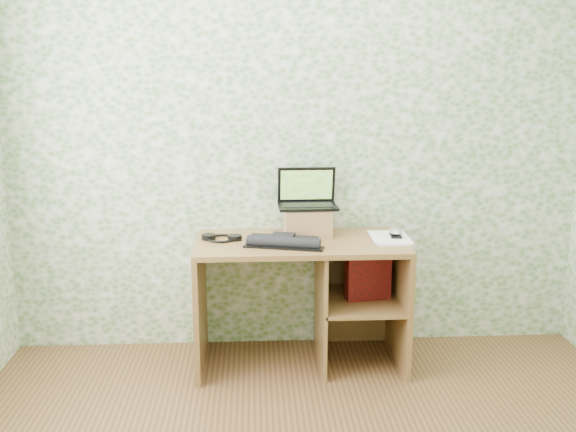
{
  "coord_description": "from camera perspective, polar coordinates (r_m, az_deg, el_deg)",
  "views": [
    {
      "loc": [
        -0.27,
        -2.1,
        1.71
      ],
      "look_at": [
        -0.08,
        1.39,
        0.91
      ],
      "focal_mm": 40.0,
      "sensor_mm": 36.0,
      "label": 1
    }
  ],
  "objects": [
    {
      "name": "red_box",
      "position": [
        3.79,
        7.14,
        -5.1
      ],
      "size": [
        0.27,
        0.12,
        0.31
      ],
      "primitive_type": "cube",
      "rotation": [
        0.0,
        0.0,
        0.14
      ],
      "color": "#9B0F0E",
      "rests_on": "desk"
    },
    {
      "name": "wall_back",
      "position": [
        3.89,
        0.83,
        6.84
      ],
      "size": [
        3.5,
        0.0,
        3.5
      ],
      "primitive_type": "plane",
      "rotation": [
        1.57,
        0.0,
        0.0
      ],
      "color": "white",
      "rests_on": "ground"
    },
    {
      "name": "mouse",
      "position": [
        3.77,
        9.54,
        -1.52
      ],
      "size": [
        0.08,
        0.12,
        0.04
      ],
      "primitive_type": "ellipsoid",
      "rotation": [
        0.0,
        0.0,
        -0.08
      ],
      "color": "#B8B8BA",
      "rests_on": "notepad"
    },
    {
      "name": "riser",
      "position": [
        3.81,
        1.74,
        -0.46
      ],
      "size": [
        0.28,
        0.23,
        0.16
      ],
      "primitive_type": "cube",
      "rotation": [
        0.0,
        0.0,
        0.03
      ],
      "color": "olive",
      "rests_on": "desk"
    },
    {
      "name": "keyboard",
      "position": [
        3.59,
        -0.44,
        -2.26
      ],
      "size": [
        0.45,
        0.32,
        0.06
      ],
      "rotation": [
        0.0,
        0.0,
        -0.26
      ],
      "color": "black",
      "rests_on": "desk"
    },
    {
      "name": "notepad",
      "position": [
        3.76,
        9.03,
        -1.94
      ],
      "size": [
        0.22,
        0.31,
        0.01
      ],
      "primitive_type": "cube",
      "rotation": [
        0.0,
        0.0,
        -0.01
      ],
      "color": "white",
      "rests_on": "desk"
    },
    {
      "name": "laptop",
      "position": [
        3.81,
        1.71,
        1.66
      ],
      "size": [
        0.35,
        0.25,
        0.23
      ],
      "rotation": [
        0.0,
        0.0,
        0.03
      ],
      "color": "black",
      "rests_on": "riser"
    },
    {
      "name": "desk",
      "position": [
        3.8,
        2.27,
        -6.01
      ],
      "size": [
        1.2,
        0.6,
        0.75
      ],
      "color": "brown",
      "rests_on": "floor"
    },
    {
      "name": "pen",
      "position": [
        3.8,
        9.54,
        -1.62
      ],
      "size": [
        0.01,
        0.15,
        0.01
      ],
      "primitive_type": "cylinder",
      "rotation": [
        1.57,
        0.0,
        0.03
      ],
      "color": "black",
      "rests_on": "notepad"
    },
    {
      "name": "headphones",
      "position": [
        3.72,
        -5.91,
        -1.94
      ],
      "size": [
        0.23,
        0.19,
        0.03
      ],
      "rotation": [
        0.0,
        0.0,
        -0.17
      ],
      "color": "black",
      "rests_on": "desk"
    }
  ]
}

